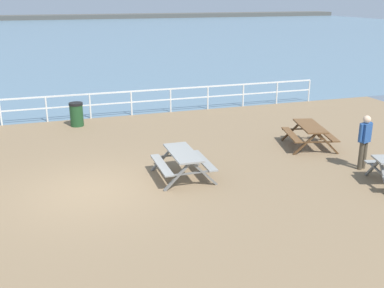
# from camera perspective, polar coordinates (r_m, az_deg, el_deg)

# --- Properties ---
(ground_plane) EXTENTS (30.00, 24.00, 0.20)m
(ground_plane) POSITION_cam_1_polar(r_m,az_deg,el_deg) (12.75, -12.40, -6.10)
(ground_plane) COLOR #846B4C
(sea_band) EXTENTS (142.00, 90.00, 0.01)m
(sea_band) POSITION_cam_1_polar(r_m,az_deg,el_deg) (64.59, -17.82, 12.70)
(sea_band) COLOR slate
(sea_band) RESTS_ON ground
(distant_shoreline) EXTENTS (142.00, 6.00, 1.80)m
(distant_shoreline) POSITION_cam_1_polar(r_m,az_deg,el_deg) (107.51, -18.35, 14.44)
(distant_shoreline) COLOR #4C4C47
(distant_shoreline) RESTS_ON ground
(seaward_railing) EXTENTS (23.07, 0.07, 1.08)m
(seaward_railing) POSITION_cam_1_polar(r_m,az_deg,el_deg) (19.88, -15.09, 4.96)
(seaward_railing) COLOR white
(seaward_railing) RESTS_ON ground
(picnic_table_near_left) EXTENTS (1.57, 1.82, 0.80)m
(picnic_table_near_left) POSITION_cam_1_polar(r_m,az_deg,el_deg) (13.10, -1.15, -1.78)
(picnic_table_near_left) COLOR gray
(picnic_table_near_left) RESTS_ON ground
(picnic_table_near_right) EXTENTS (1.90, 2.12, 0.80)m
(picnic_table_near_right) POSITION_cam_1_polar(r_m,az_deg,el_deg) (16.28, 14.37, 1.62)
(picnic_table_near_right) COLOR brown
(picnic_table_near_right) RESTS_ON ground
(visitor) EXTENTS (0.51, 0.32, 1.66)m
(visitor) POSITION_cam_1_polar(r_m,az_deg,el_deg) (14.58, 20.59, 0.61)
(visitor) COLOR #4C4233
(visitor) RESTS_ON ground
(litter_bin) EXTENTS (0.55, 0.55, 0.95)m
(litter_bin) POSITION_cam_1_polar(r_m,az_deg,el_deg) (18.96, -14.11, 3.60)
(litter_bin) COLOR #1E4723
(litter_bin) RESTS_ON ground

